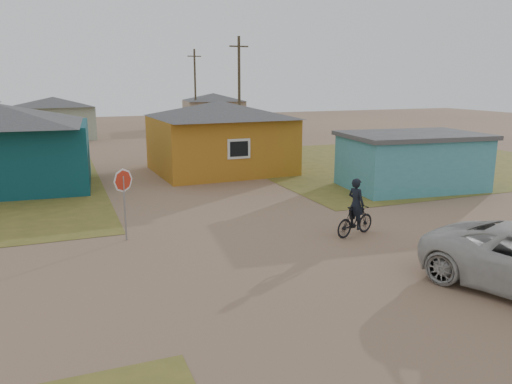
% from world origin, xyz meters
% --- Properties ---
extents(ground, '(120.00, 120.00, 0.00)m').
position_xyz_m(ground, '(0.00, 0.00, 0.00)').
color(ground, '#8E6C52').
extents(grass_ne, '(20.00, 18.00, 0.00)m').
position_xyz_m(grass_ne, '(14.00, 13.00, 0.01)').
color(grass_ne, olive).
rests_on(grass_ne, ground).
extents(house_yellow, '(7.72, 6.76, 3.90)m').
position_xyz_m(house_yellow, '(2.50, 14.00, 2.00)').
color(house_yellow, '#B3701B').
rests_on(house_yellow, ground).
extents(shed_turquoise, '(6.71, 4.93, 2.60)m').
position_xyz_m(shed_turquoise, '(9.50, 6.50, 1.31)').
color(shed_turquoise, teal).
rests_on(shed_turquoise, ground).
extents(house_pale_west, '(7.04, 6.15, 3.60)m').
position_xyz_m(house_pale_west, '(-6.00, 34.00, 1.86)').
color(house_pale_west, '#9BA78F').
rests_on(house_pale_west, ground).
extents(house_beige_east, '(6.95, 6.05, 3.60)m').
position_xyz_m(house_beige_east, '(10.00, 40.00, 1.86)').
color(house_beige_east, gray).
rests_on(house_beige_east, ground).
extents(utility_pole_near, '(1.40, 0.20, 8.00)m').
position_xyz_m(utility_pole_near, '(6.50, 22.00, 4.14)').
color(utility_pole_near, '#443928').
rests_on(utility_pole_near, ground).
extents(utility_pole_far, '(1.40, 0.20, 8.00)m').
position_xyz_m(utility_pole_far, '(7.50, 38.00, 4.14)').
color(utility_pole_far, '#443928').
rests_on(utility_pole_far, ground).
extents(stop_sign, '(0.75, 0.21, 2.33)m').
position_xyz_m(stop_sign, '(-4.05, 3.38, 1.72)').
color(stop_sign, gray).
rests_on(stop_sign, ground).
extents(cyclist, '(1.77, 0.96, 1.92)m').
position_xyz_m(cyclist, '(3.01, 1.10, 0.70)').
color(cyclist, black).
rests_on(cyclist, ground).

